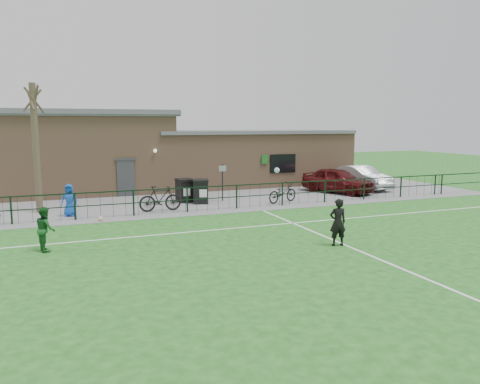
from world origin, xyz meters
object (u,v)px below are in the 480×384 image
object	(u,v)px
sign_post	(222,183)
wheelie_bin_left	(185,191)
spectator_child	(69,200)
wheelie_bin_right	(201,192)
bare_tree	(36,149)
outfield_player	(45,229)
bicycle_d	(160,199)
bicycle_e	(282,193)
car_silver	(361,177)
car_maroon	(338,180)
ball_ground	(101,219)

from	to	relation	value
sign_post	wheelie_bin_left	bearing A→B (deg)	166.54
spectator_child	wheelie_bin_right	bearing A→B (deg)	20.97
bare_tree	outfield_player	distance (m)	7.71
sign_post	outfield_player	distance (m)	11.34
bicycle_d	bicycle_e	xyz separation A→B (m)	(6.54, 0.12, -0.08)
bicycle_d	outfield_player	xyz separation A→B (m)	(-4.96, -5.53, 0.11)
car_silver	spectator_child	bearing A→B (deg)	-178.29
wheelie_bin_left	car_silver	xyz separation A→B (m)	(11.80, 0.81, 0.16)
wheelie_bin_left	outfield_player	bearing A→B (deg)	-138.71
wheelie_bin_left	sign_post	world-z (taller)	sign_post
bicycle_d	spectator_child	size ratio (longest dim) A/B	1.38
spectator_child	outfield_player	bearing A→B (deg)	-88.35
bare_tree	outfield_player	xyz separation A→B (m)	(0.40, -7.36, -2.27)
bare_tree	sign_post	bearing A→B (deg)	-0.56
bare_tree	wheelie_bin_left	distance (m)	7.54
car_maroon	car_silver	world-z (taller)	car_maroon
bicycle_e	car_maroon	bearing A→B (deg)	-87.73
sign_post	spectator_child	distance (m)	7.95
wheelie_bin_left	car_silver	bearing A→B (deg)	-3.75
bicycle_d	bicycle_e	bearing A→B (deg)	-89.40
bicycle_e	ball_ground	size ratio (longest dim) A/B	8.70
wheelie_bin_right	outfield_player	xyz separation A→B (m)	(-7.40, -7.00, 0.13)
car_maroon	wheelie_bin_left	bearing A→B (deg)	154.46
car_maroon	bicycle_d	xyz separation A→B (m)	(-11.21, -2.05, -0.15)
ball_ground	wheelie_bin_left	bearing A→B (deg)	37.30
bicycle_e	bare_tree	bearing A→B (deg)	61.62
wheelie_bin_right	bare_tree	bearing A→B (deg)	-166.26
car_maroon	car_silver	size ratio (longest dim) A/B	0.99
wheelie_bin_left	car_maroon	distance (m)	9.43
bare_tree	wheelie_bin_left	xyz separation A→B (m)	(7.14, 0.38, -2.41)
sign_post	spectator_child	world-z (taller)	sign_post
bare_tree	car_maroon	xyz separation A→B (m)	(16.57, 0.22, -2.23)
bicycle_d	wheelie_bin_right	bearing A→B (deg)	-59.37
bare_tree	car_silver	size ratio (longest dim) A/B	1.34
bare_tree	spectator_child	world-z (taller)	bare_tree
bicycle_e	outfield_player	world-z (taller)	outfield_player
bare_tree	bicycle_e	world-z (taller)	bare_tree
sign_post	bicycle_e	distance (m)	3.27
wheelie_bin_right	spectator_child	distance (m)	6.61
wheelie_bin_right	bicycle_d	distance (m)	2.85
wheelie_bin_left	bicycle_d	bearing A→B (deg)	-136.53
car_silver	bicycle_d	world-z (taller)	car_silver
ball_ground	car_silver	bearing A→B (deg)	14.82
car_maroon	bicycle_d	size ratio (longest dim) A/B	2.19
sign_post	bicycle_e	xyz separation A→B (m)	(2.79, -1.62, -0.48)
car_silver	wheelie_bin_right	bearing A→B (deg)	-179.25
wheelie_bin_right	bicycle_e	distance (m)	4.32
car_silver	ball_ground	xyz separation A→B (m)	(-16.45, -4.35, -0.64)
car_silver	bicycle_d	bearing A→B (deg)	-174.63
outfield_player	bare_tree	bearing A→B (deg)	-8.88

